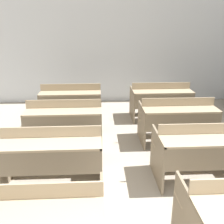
{
  "coord_description": "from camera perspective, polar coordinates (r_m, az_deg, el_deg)",
  "views": [
    {
      "loc": [
        -0.32,
        -0.66,
        2.11
      ],
      "look_at": [
        -0.1,
        3.35,
        0.73
      ],
      "focal_mm": 42.0,
      "sensor_mm": 36.0,
      "label": 1
    }
  ],
  "objects": [
    {
      "name": "wall_back",
      "position": [
        7.18,
        -0.63,
        14.22
      ],
      "size": [
        7.0,
        0.06,
        3.04
      ],
      "color": "silver",
      "rests_on": "ground_plane"
    },
    {
      "name": "bench_front_left",
      "position": [
        2.57,
        -17.74,
        -21.86
      ],
      "size": [
        1.31,
        0.76,
        0.84
      ],
      "color": "#7A6B54",
      "rests_on": "ground_plane"
    },
    {
      "name": "bench_second_left",
      "position": [
        3.59,
        -12.89,
        -8.73
      ],
      "size": [
        1.31,
        0.76,
        0.84
      ],
      "color": "#83745D",
      "rests_on": "ground_plane"
    },
    {
      "name": "bench_second_right",
      "position": [
        3.82,
        19.59,
        -7.66
      ],
      "size": [
        1.31,
        0.76,
        0.84
      ],
      "color": "#82725B",
      "rests_on": "ground_plane"
    },
    {
      "name": "bench_third_left",
      "position": [
        4.72,
        -10.28,
        -1.72
      ],
      "size": [
        1.31,
        0.76,
        0.84
      ],
      "color": "#81715A",
      "rests_on": "ground_plane"
    },
    {
      "name": "bench_third_right",
      "position": [
        4.89,
        14.05,
        -1.23
      ],
      "size": [
        1.31,
        0.76,
        0.84
      ],
      "color": "#7B6C55",
      "rests_on": "ground_plane"
    },
    {
      "name": "bench_back_left",
      "position": [
        5.89,
        -8.88,
        2.54
      ],
      "size": [
        1.31,
        0.76,
        0.84
      ],
      "color": "#7A6B54",
      "rests_on": "ground_plane"
    },
    {
      "name": "bench_back_right",
      "position": [
        6.04,
        10.56,
        2.86
      ],
      "size": [
        1.31,
        0.76,
        0.84
      ],
      "color": "#7C6D56",
      "rests_on": "ground_plane"
    }
  ]
}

